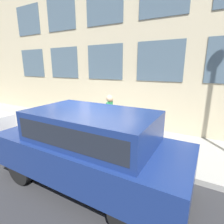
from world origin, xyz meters
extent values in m
plane|color=#2D2D30|center=(0.00, 0.00, 0.00)|extent=(80.00, 80.00, 0.00)
cube|color=#9E9B93|center=(1.38, 0.00, 0.07)|extent=(2.76, 60.00, 0.15)
cube|color=#C6B793|center=(2.91, 0.00, 4.49)|extent=(0.30, 40.00, 8.97)
cube|color=#4C6070|center=(2.74, -1.20, 2.84)|extent=(0.03, 1.74, 1.46)
cube|color=#4C6070|center=(2.74, 1.20, 2.84)|extent=(0.03, 1.74, 1.46)
cube|color=#4C6070|center=(2.74, 3.59, 2.84)|extent=(0.03, 1.74, 1.46)
cube|color=#4C6070|center=(2.74, 5.98, 2.84)|extent=(0.03, 1.74, 1.46)
cube|color=#4C6070|center=(2.74, 1.20, 5.05)|extent=(0.03, 1.74, 1.46)
cube|color=#4C6070|center=(2.74, 3.59, 5.05)|extent=(0.03, 1.74, 1.46)
cube|color=#4C6070|center=(2.74, 5.98, 5.05)|extent=(0.03, 1.74, 1.46)
cylinder|color=red|center=(0.67, -0.44, 0.17)|extent=(0.33, 0.33, 0.04)
cylinder|color=red|center=(0.67, -0.44, 0.50)|extent=(0.24, 0.24, 0.70)
sphere|color=maroon|center=(0.67, -0.44, 0.85)|extent=(0.26, 0.26, 0.26)
cylinder|color=black|center=(0.67, -0.44, 0.92)|extent=(0.09, 0.09, 0.10)
cylinder|color=red|center=(0.67, -0.61, 0.58)|extent=(0.09, 0.10, 0.09)
cylinder|color=red|center=(0.67, -0.27, 0.58)|extent=(0.09, 0.10, 0.09)
cylinder|color=#726651|center=(1.07, 0.02, 0.52)|extent=(0.11, 0.11, 0.75)
cylinder|color=#726651|center=(1.23, 0.02, 0.52)|extent=(0.11, 0.11, 0.75)
cube|color=#268C4C|center=(1.15, 0.02, 1.17)|extent=(0.20, 0.14, 0.56)
cylinder|color=#268C4C|center=(1.01, 0.02, 1.19)|extent=(0.09, 0.09, 0.53)
cylinder|color=#268C4C|center=(1.30, 0.02, 1.19)|extent=(0.09, 0.09, 0.53)
sphere|color=tan|center=(1.15, 0.02, 1.58)|extent=(0.25, 0.25, 0.25)
cylinder|color=black|center=(-1.90, 0.61, 0.34)|extent=(0.24, 0.67, 0.67)
cylinder|color=black|center=(-0.34, 0.61, 0.34)|extent=(0.24, 0.67, 0.67)
cylinder|color=black|center=(-1.90, -2.09, 0.34)|extent=(0.24, 0.67, 0.67)
cylinder|color=black|center=(-0.34, -2.09, 0.34)|extent=(0.24, 0.67, 0.67)
cube|color=navy|center=(-1.12, -0.74, 0.71)|extent=(1.80, 4.36, 0.75)
cube|color=navy|center=(-1.12, -0.85, 1.41)|extent=(1.58, 2.70, 0.64)
cube|color=#1E232D|center=(-1.12, -0.85, 1.41)|extent=(1.59, 2.49, 0.41)
camera|label=1|loc=(-3.98, -2.97, 2.63)|focal=28.00mm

